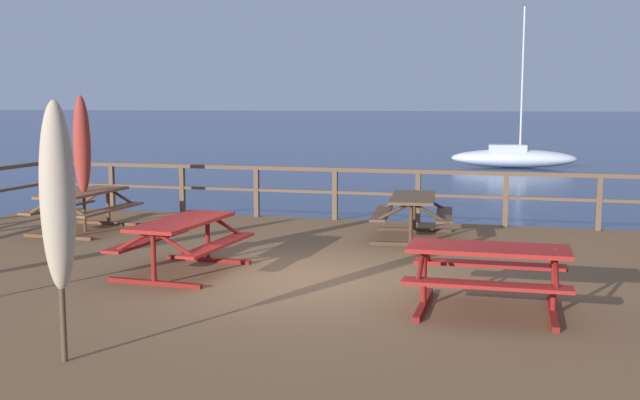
{
  "coord_description": "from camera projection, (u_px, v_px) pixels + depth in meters",
  "views": [
    {
      "loc": [
        2.82,
        -9.83,
        3.13
      ],
      "look_at": [
        0.0,
        0.82,
        1.72
      ],
      "focal_mm": 42.32,
      "sensor_mm": 36.0,
      "label": 1
    }
  ],
  "objects": [
    {
      "name": "patio_umbrella_short_back",
      "position": [
        58.0,
        197.0,
        6.91
      ],
      "size": [
        0.32,
        0.32,
        2.46
      ],
      "color": "#4C3828",
      "rests_on": "wooden_deck"
    },
    {
      "name": "wooden_deck",
      "position": [
        305.0,
        304.0,
        10.49
      ],
      "size": [
        15.86,
        10.89,
        0.72
      ],
      "primitive_type": "cube",
      "color": "brown",
      "rests_on": "ground"
    },
    {
      "name": "patio_umbrella_short_front",
      "position": [
        82.0,
        145.0,
        14.1
      ],
      "size": [
        0.32,
        0.32,
        2.57
      ],
      "color": "#4C3828",
      "rests_on": "wooden_deck"
    },
    {
      "name": "picnic_table_back_right",
      "position": [
        84.0,
        202.0,
        14.26
      ],
      "size": [
        1.47,
        2.06,
        0.78
      ],
      "color": "brown",
      "rests_on": "wooden_deck"
    },
    {
      "name": "picnic_table_back_left",
      "position": [
        413.0,
        208.0,
        13.52
      ],
      "size": [
        1.57,
        1.99,
        0.78
      ],
      "color": "brown",
      "rests_on": "wooden_deck"
    },
    {
      "name": "sailboat_distant",
      "position": [
        513.0,
        157.0,
        36.9
      ],
      "size": [
        6.1,
        2.1,
        7.72
      ],
      "color": "silver",
      "rests_on": "ground"
    },
    {
      "name": "railing_waterside_far",
      "position": [
        376.0,
        185.0,
        15.43
      ],
      "size": [
        15.66,
        0.1,
        1.09
      ],
      "color": "brown",
      "rests_on": "wooden_deck"
    },
    {
      "name": "ground_plane",
      "position": [
        305.0,
        329.0,
        10.54
      ],
      "size": [
        600.0,
        600.0,
        0.0
      ],
      "primitive_type": "plane",
      "color": "navy"
    },
    {
      "name": "picnic_table_mid_left",
      "position": [
        488.0,
        264.0,
        8.76
      ],
      "size": [
        1.85,
        1.41,
        0.78
      ],
      "color": "maroon",
      "rests_on": "wooden_deck"
    },
    {
      "name": "picnic_table_mid_right",
      "position": [
        182.0,
        234.0,
        10.76
      ],
      "size": [
        1.51,
        2.03,
        0.78
      ],
      "color": "maroon",
      "rests_on": "wooden_deck"
    }
  ]
}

